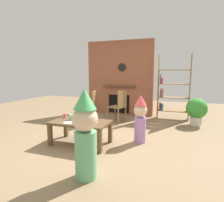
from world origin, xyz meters
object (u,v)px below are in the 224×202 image
object	(u,v)px
paper_cup_near_left	(65,115)
birthday_cake_slice	(76,122)
potted_plant_tall	(197,110)
coffee_table	(81,125)
paper_plate_front	(91,120)
dining_chair_middle	(119,105)
child_in_pink	(140,118)
bookshelf	(171,90)
child_with_cone_hat	(85,132)
paper_cup_near_right	(78,117)
paper_plate_rear	(68,123)
paper_cup_far_left	(83,122)
paper_cup_center	(71,117)
dining_chair_left	(91,105)

from	to	relation	value
paper_cup_near_left	birthday_cake_slice	bearing A→B (deg)	-36.67
potted_plant_tall	birthday_cake_slice	bearing A→B (deg)	-132.50
coffee_table	paper_plate_front	world-z (taller)	paper_plate_front
coffee_table	paper_cup_near_left	distance (m)	0.48
coffee_table	potted_plant_tall	distance (m)	3.11
coffee_table	dining_chair_middle	world-z (taller)	dining_chair_middle
paper_plate_front	child_in_pink	distance (m)	0.96
paper_cup_near_left	birthday_cake_slice	distance (m)	0.59
birthday_cake_slice	coffee_table	bearing A→B (deg)	96.75
bookshelf	child_with_cone_hat	world-z (taller)	bookshelf
paper_cup_near_right	potted_plant_tall	distance (m)	3.12
paper_cup_near_right	birthday_cake_slice	xyz separation A→B (m)	(0.13, -0.31, -0.01)
paper_plate_rear	potted_plant_tall	world-z (taller)	potted_plant_tall
paper_cup_far_left	potted_plant_tall	bearing A→B (deg)	49.20
paper_cup_near_right	child_with_cone_hat	world-z (taller)	child_with_cone_hat
child_with_cone_hat	child_in_pink	size ratio (longest dim) A/B	1.24
paper_plate_rear	child_with_cone_hat	bearing A→B (deg)	-45.77
paper_cup_far_left	paper_plate_front	distance (m)	0.37
paper_cup_near_right	paper_plate_front	size ratio (longest dim) A/B	0.44
paper_cup_center	child_with_cone_hat	distance (m)	1.36
paper_cup_near_left	paper_cup_center	bearing A→B (deg)	-28.28
paper_cup_near_right	child_in_pink	xyz separation A→B (m)	(1.17, 0.37, 0.01)
dining_chair_middle	bookshelf	bearing A→B (deg)	-126.51
child_in_pink	paper_cup_near_left	bearing A→B (deg)	-11.68
coffee_table	child_with_cone_hat	bearing A→B (deg)	-57.85
coffee_table	paper_cup_center	bearing A→B (deg)	173.92
coffee_table	paper_cup_near_right	bearing A→B (deg)	135.25
paper_cup_near_left	child_with_cone_hat	distance (m)	1.60
paper_cup_center	dining_chair_middle	world-z (taller)	dining_chair_middle
paper_cup_center	dining_chair_left	distance (m)	1.39
coffee_table	dining_chair_middle	size ratio (longest dim) A/B	1.23
coffee_table	bookshelf	bearing A→B (deg)	60.00
birthday_cake_slice	child_in_pink	world-z (taller)	child_in_pink
child_with_cone_hat	coffee_table	bearing A→B (deg)	-0.00
child_with_cone_hat	dining_chair_left	xyz separation A→B (m)	(-1.09, 2.41, -0.11)
paper_plate_front	paper_plate_rear	world-z (taller)	same
paper_plate_rear	birthday_cake_slice	xyz separation A→B (m)	(0.18, -0.01, 0.03)
child_with_cone_hat	dining_chair_left	distance (m)	2.65
paper_plate_front	bookshelf	bearing A→B (deg)	60.96
birthday_cake_slice	child_with_cone_hat	size ratio (longest dim) A/B	0.08
paper_plate_rear	dining_chair_middle	bearing A→B (deg)	77.97
paper_cup_near_left	paper_cup_near_right	size ratio (longest dim) A/B	1.05
paper_cup_near_right	bookshelf	bearing A→B (deg)	57.28
paper_cup_center	birthday_cake_slice	size ratio (longest dim) A/B	1.09
paper_cup_near_right	paper_cup_center	bearing A→B (deg)	-145.64
paper_cup_center	dining_chair_middle	size ratio (longest dim) A/B	0.12
birthday_cake_slice	dining_chair_left	bearing A→B (deg)	106.42
child_with_cone_hat	paper_cup_near_left	bearing A→B (deg)	10.91
coffee_table	birthday_cake_slice	bearing A→B (deg)	-83.25
paper_cup_near_left	child_in_pink	bearing A→B (deg)	12.39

